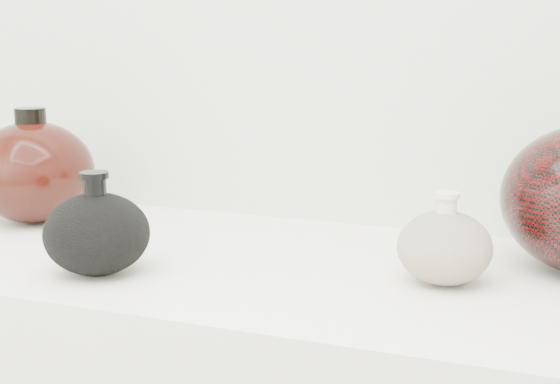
% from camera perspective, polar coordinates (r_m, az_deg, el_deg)
% --- Properties ---
extents(black_gourd_vase, '(0.15, 0.15, 0.13)m').
position_cam_1_polar(black_gourd_vase, '(1.03, -13.25, -2.92)').
color(black_gourd_vase, black).
rests_on(black_gourd_vase, display_counter).
extents(cream_gourd_vase, '(0.14, 0.14, 0.12)m').
position_cam_1_polar(cream_gourd_vase, '(0.99, 11.94, -3.94)').
color(cream_gourd_vase, '#BEAC94').
rests_on(cream_gourd_vase, display_counter).
extents(left_round_pot, '(0.21, 0.21, 0.19)m').
position_cam_1_polar(left_round_pot, '(1.34, -17.57, 1.44)').
color(left_round_pot, black).
rests_on(left_round_pot, display_counter).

